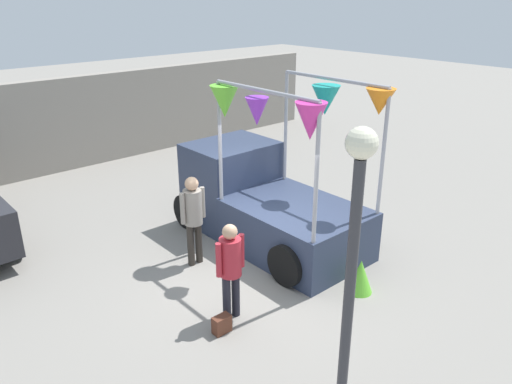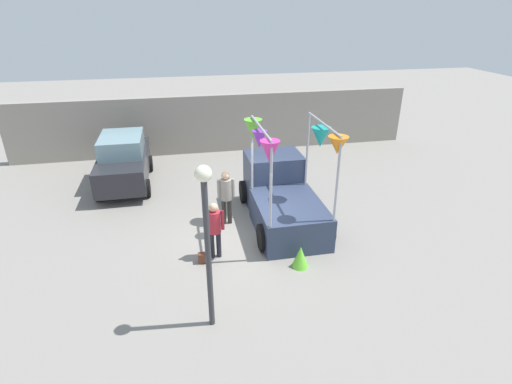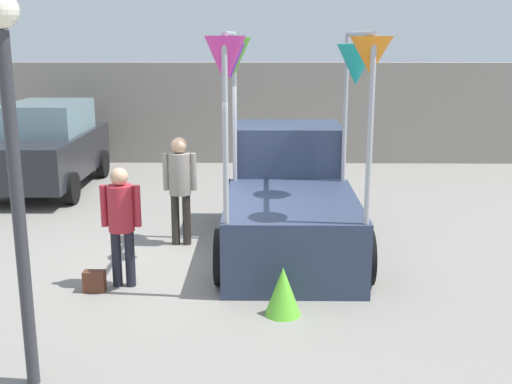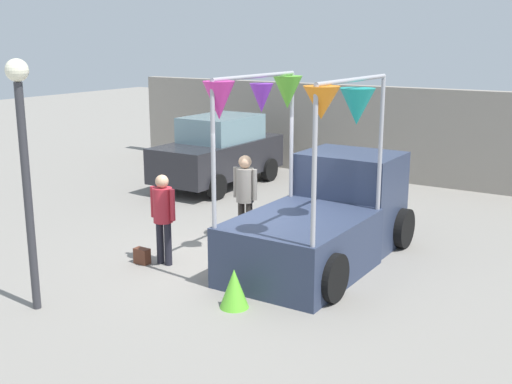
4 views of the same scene
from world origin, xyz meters
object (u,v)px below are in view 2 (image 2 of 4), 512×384
at_px(person_customer, 214,225).
at_px(street_lamp, 206,226).
at_px(parked_car, 124,161).
at_px(person_vendor, 226,193).
at_px(vendor_truck, 280,192).
at_px(folded_kite_bundle_lime, 300,257).
at_px(handbag, 203,258).

bearing_deg(person_customer, street_lamp, -98.11).
xyz_separation_m(parked_car, person_vendor, (3.35, -3.79, 0.11)).
bearing_deg(street_lamp, vendor_truck, 58.68).
distance_m(street_lamp, folded_kite_bundle_lime, 3.61).
height_order(parked_car, handbag, parked_car).
bearing_deg(handbag, street_lamp, -90.10).
bearing_deg(folded_kite_bundle_lime, handbag, 164.39).
xyz_separation_m(parked_car, person_customer, (2.80, -5.56, 0.03)).
bearing_deg(vendor_truck, parked_car, 143.63).
bearing_deg(handbag, parked_car, 113.05).
bearing_deg(person_customer, folded_kite_bundle_lime, -22.83).
xyz_separation_m(vendor_truck, parked_car, (-5.07, 3.73, 0.05)).
xyz_separation_m(person_customer, street_lamp, (-0.35, -2.49, 1.43)).
distance_m(vendor_truck, parked_car, 6.30).
relative_size(person_customer, handbag, 5.79).
bearing_deg(person_vendor, handbag, -114.47).
distance_m(vendor_truck, folded_kite_bundle_lime, 2.78).
bearing_deg(person_vendor, street_lamp, -101.95).
bearing_deg(parked_car, handbag, -66.95).
bearing_deg(person_vendor, person_customer, -107.16).
relative_size(vendor_truck, handbag, 14.81).
relative_size(parked_car, person_vendor, 2.30).
bearing_deg(folded_kite_bundle_lime, street_lamp, -146.95).
xyz_separation_m(parked_car, street_lamp, (2.45, -8.05, 1.46)).
bearing_deg(person_customer, parked_car, 116.74).
bearing_deg(folded_kite_bundle_lime, person_vendor, 120.39).
height_order(street_lamp, folded_kite_bundle_lime, street_lamp).
bearing_deg(person_vendor, folded_kite_bundle_lime, -59.61).
bearing_deg(handbag, vendor_truck, 37.72).
relative_size(parked_car, folded_kite_bundle_lime, 6.67).
xyz_separation_m(handbag, folded_kite_bundle_lime, (2.45, -0.69, 0.16)).
bearing_deg(vendor_truck, person_vendor, -178.17).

